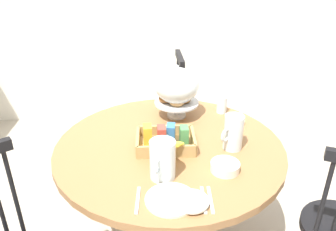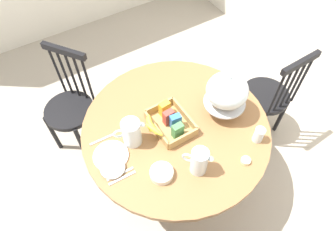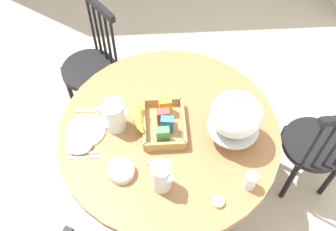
# 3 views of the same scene
# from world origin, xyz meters

# --- Properties ---
(ground_plane) EXTENTS (10.00, 10.00, 0.00)m
(ground_plane) POSITION_xyz_m (0.00, 0.00, 0.00)
(ground_plane) COLOR #A89E8E
(dining_table) EXTENTS (1.25, 1.25, 0.74)m
(dining_table) POSITION_xyz_m (-0.02, -0.03, 0.54)
(dining_table) COLOR olive
(dining_table) RESTS_ON ground_plane
(windsor_chair_near_window) EXTENTS (0.40, 0.40, 0.97)m
(windsor_chair_near_window) POSITION_xyz_m (-0.02, 0.90, 0.45)
(windsor_chair_near_window) COLOR black
(windsor_chair_near_window) RESTS_ON ground_plane
(windsor_chair_by_cabinet) EXTENTS (0.46, 0.46, 0.97)m
(windsor_chair_by_cabinet) POSITION_xyz_m (-0.79, -0.55, 0.45)
(windsor_chair_by_cabinet) COLOR black
(windsor_chair_by_cabinet) RESTS_ON ground_plane
(pastry_stand_with_dome) EXTENTS (0.28, 0.28, 0.34)m
(pastry_stand_with_dome) POSITION_xyz_m (0.04, 0.31, 0.94)
(pastry_stand_with_dome) COLOR silver
(pastry_stand_with_dome) RESTS_ON dining_table
(orange_juice_pitcher) EXTENTS (0.12, 0.20, 0.19)m
(orange_juice_pitcher) POSITION_xyz_m (-0.07, -0.32, 0.83)
(orange_juice_pitcher) COLOR silver
(orange_juice_pitcher) RESTS_ON dining_table
(milk_pitcher) EXTENTS (0.15, 0.14, 0.19)m
(milk_pitcher) POSITION_xyz_m (0.31, -0.09, 0.83)
(milk_pitcher) COLOR silver
(milk_pitcher) RESTS_ON dining_table
(cereal_basket) EXTENTS (0.32, 0.30, 0.12)m
(cereal_basket) POSITION_xyz_m (-0.04, -0.07, 0.79)
(cereal_basket) COLOR tan
(cereal_basket) RESTS_ON dining_table
(china_plate_large) EXTENTS (0.22, 0.22, 0.01)m
(china_plate_large) POSITION_xyz_m (-0.04, -0.49, 0.75)
(china_plate_large) COLOR white
(china_plate_large) RESTS_ON dining_table
(china_plate_small) EXTENTS (0.15, 0.15, 0.01)m
(china_plate_small) POSITION_xyz_m (0.05, -0.52, 0.76)
(china_plate_small) COLOR white
(china_plate_small) RESTS_ON china_plate_large
(cereal_bowl) EXTENTS (0.14, 0.14, 0.04)m
(cereal_bowl) POSITION_xyz_m (0.23, -0.29, 0.76)
(cereal_bowl) COLOR white
(cereal_bowl) RESTS_ON dining_table
(drinking_glass) EXTENTS (0.06, 0.06, 0.11)m
(drinking_glass) POSITION_xyz_m (0.34, 0.36, 0.80)
(drinking_glass) COLOR silver
(drinking_glass) RESTS_ON dining_table
(butter_dish) EXTENTS (0.06, 0.06, 0.02)m
(butter_dish) POSITION_xyz_m (0.43, 0.19, 0.75)
(butter_dish) COLOR beige
(butter_dish) RESTS_ON dining_table
(table_knife) EXTENTS (0.02, 0.17, 0.01)m
(table_knife) POSITION_xyz_m (0.10, -0.50, 0.74)
(table_knife) COLOR silver
(table_knife) RESTS_ON dining_table
(dinner_fork) EXTENTS (0.02, 0.17, 0.01)m
(dinner_fork) POSITION_xyz_m (0.13, -0.50, 0.74)
(dinner_fork) COLOR silver
(dinner_fork) RESTS_ON dining_table
(soup_spoon) EXTENTS (0.02, 0.17, 0.01)m
(soup_spoon) POSITION_xyz_m (-0.18, -0.49, 0.74)
(soup_spoon) COLOR silver
(soup_spoon) RESTS_ON dining_table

